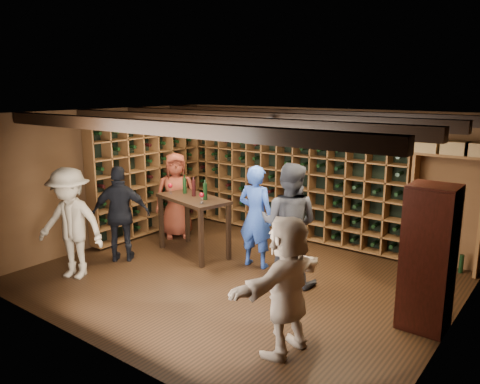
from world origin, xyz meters
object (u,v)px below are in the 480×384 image
Objects in this scene: guest_red_floral at (176,195)px; guest_khaki at (71,223)px; man_blue_shirt at (256,216)px; guest_woman_black at (121,214)px; guest_beige at (287,285)px; display_cabinet at (428,261)px; tasting_table at (193,205)px; man_grey_suit at (289,224)px.

guest_khaki is at bearing -134.81° from guest_red_floral.
guest_khaki is at bearing 39.93° from man_blue_shirt.
guest_woman_black is 1.03× the size of guest_beige.
display_cabinet reaches higher than guest_red_floral.
guest_woman_black is at bearing -114.55° from tasting_table.
guest_woman_black is 1.10× the size of tasting_table.
guest_khaki reaches higher than tasting_table.
guest_beige is at bearing -78.57° from guest_red_floral.
guest_beige is (3.72, 0.16, -0.07)m from guest_khaki.
display_cabinet is at bearing 165.35° from man_blue_shirt.
man_grey_suit reaches higher than guest_red_floral.
display_cabinet is at bearing -1.20° from guest_khaki.
guest_woman_black is at bearing 66.90° from guest_khaki.
man_grey_suit is 2.86m from guest_woman_black.
guest_red_floral is (-2.92, 0.62, -0.08)m from man_grey_suit.
man_blue_shirt is 1.14× the size of tasting_table.
man_blue_shirt is at bearing -32.60° from man_grey_suit.
guest_beige is at bearing 126.32° from man_blue_shirt.
display_cabinet reaches higher than tasting_table.
guest_woman_black is at bearing 24.46° from man_blue_shirt.
guest_beige is at bearing -125.52° from display_cabinet.
guest_khaki is (0.15, -2.42, 0.03)m from guest_red_floral.
tasting_table is (-1.98, 0.08, -0.02)m from man_grey_suit.
display_cabinet is 4.79m from guest_woman_black.
man_grey_suit is at bearing 175.59° from display_cabinet.
guest_beige reaches higher than tasting_table.
tasting_table is (0.74, 0.96, 0.08)m from guest_woman_black.
man_blue_shirt is 2.17m from guest_red_floral.
man_blue_shirt is 1.03× the size of guest_woman_black.
guest_woman_black reaches higher than guest_beige.
tasting_table is at bearing 176.58° from display_cabinet.
guest_woman_black is 0.92m from guest_khaki.
tasting_table is at bearing -169.08° from guest_woman_black.
tasting_table is (0.79, 1.88, 0.03)m from guest_khaki.
display_cabinet is 1.12× the size of guest_beige.
display_cabinet is at bearing -57.31° from guest_red_floral.
guest_red_floral is at bearing 171.05° from display_cabinet.
display_cabinet is at bearing 150.78° from guest_beige.
guest_red_floral reaches higher than tasting_table.
guest_beige is 1.06× the size of tasting_table.
guest_red_floral is at bearing 163.17° from tasting_table.
man_blue_shirt is at bearing 169.01° from guest_woman_black.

